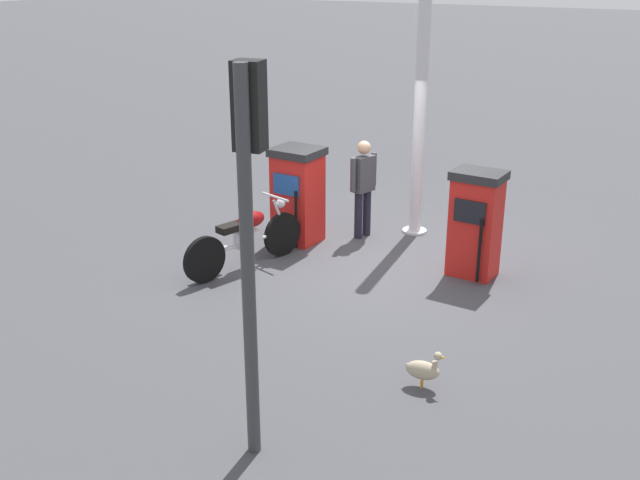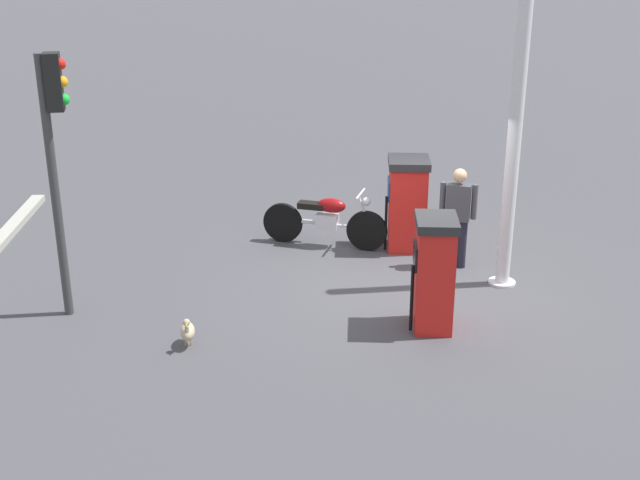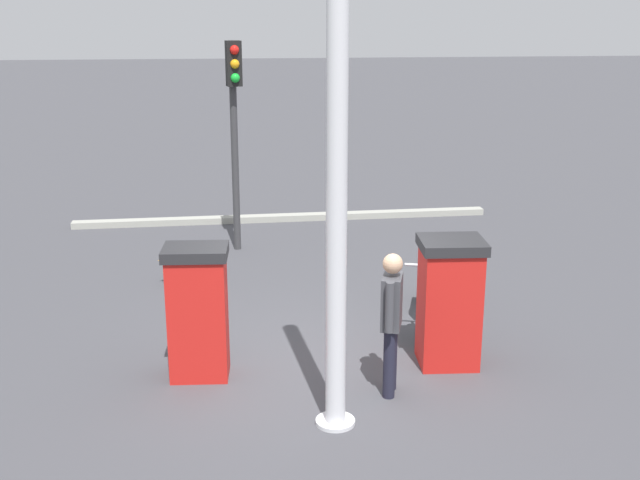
{
  "view_description": "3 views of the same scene",
  "coord_description": "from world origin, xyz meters",
  "px_view_note": "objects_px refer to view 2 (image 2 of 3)",
  "views": [
    {
      "loc": [
        9.62,
        4.23,
        4.29
      ],
      "look_at": [
        1.32,
        -0.26,
        0.7
      ],
      "focal_mm": 42.18,
      "sensor_mm": 36.0,
      "label": 1
    },
    {
      "loc": [
        1.58,
        11.21,
        4.99
      ],
      "look_at": [
        1.34,
        0.02,
        0.7
      ],
      "focal_mm": 46.28,
      "sensor_mm": 36.0,
      "label": 2
    },
    {
      "loc": [
        -8.41,
        1.04,
        4.01
      ],
      "look_at": [
        1.2,
        -0.09,
        1.17
      ],
      "focal_mm": 44.31,
      "sensor_mm": 36.0,
      "label": 3
    }
  ],
  "objects_px": {
    "fuel_pump_near": "(407,203)",
    "motorcycle_near_pump": "(326,219)",
    "roadside_traffic_light": "(55,141)",
    "fuel_pump_far": "(434,273)",
    "canopy_support_pole": "(514,139)",
    "wandering_duck": "(188,331)",
    "attendant_person": "(458,212)"
  },
  "relations": [
    {
      "from": "fuel_pump_far",
      "to": "canopy_support_pole",
      "type": "distance_m",
      "value": 2.34
    },
    {
      "from": "attendant_person",
      "to": "roadside_traffic_light",
      "type": "xyz_separation_m",
      "value": [
        5.5,
        1.54,
        1.52
      ]
    },
    {
      "from": "attendant_person",
      "to": "motorcycle_near_pump",
      "type": "bearing_deg",
      "value": -24.93
    },
    {
      "from": "attendant_person",
      "to": "canopy_support_pole",
      "type": "distance_m",
      "value": 1.58
    },
    {
      "from": "fuel_pump_near",
      "to": "motorcycle_near_pump",
      "type": "height_order",
      "value": "fuel_pump_near"
    },
    {
      "from": "roadside_traffic_light",
      "to": "canopy_support_pole",
      "type": "height_order",
      "value": "canopy_support_pole"
    },
    {
      "from": "motorcycle_near_pump",
      "to": "roadside_traffic_light",
      "type": "bearing_deg",
      "value": 34.92
    },
    {
      "from": "wandering_duck",
      "to": "roadside_traffic_light",
      "type": "bearing_deg",
      "value": -30.5
    },
    {
      "from": "fuel_pump_far",
      "to": "wandering_duck",
      "type": "distance_m",
      "value": 3.24
    },
    {
      "from": "fuel_pump_far",
      "to": "roadside_traffic_light",
      "type": "height_order",
      "value": "roadside_traffic_light"
    },
    {
      "from": "wandering_duck",
      "to": "canopy_support_pole",
      "type": "bearing_deg",
      "value": -157.26
    },
    {
      "from": "fuel_pump_far",
      "to": "roadside_traffic_light",
      "type": "bearing_deg",
      "value": -6.08
    },
    {
      "from": "fuel_pump_near",
      "to": "roadside_traffic_light",
      "type": "height_order",
      "value": "roadside_traffic_light"
    },
    {
      "from": "wandering_duck",
      "to": "motorcycle_near_pump",
      "type": "bearing_deg",
      "value": -118.1
    },
    {
      "from": "motorcycle_near_pump",
      "to": "roadside_traffic_light",
      "type": "height_order",
      "value": "roadside_traffic_light"
    },
    {
      "from": "fuel_pump_far",
      "to": "wandering_duck",
      "type": "height_order",
      "value": "fuel_pump_far"
    },
    {
      "from": "canopy_support_pole",
      "to": "fuel_pump_near",
      "type": "bearing_deg",
      "value": -49.87
    },
    {
      "from": "roadside_traffic_light",
      "to": "attendant_person",
      "type": "bearing_deg",
      "value": -164.41
    },
    {
      "from": "fuel_pump_near",
      "to": "attendant_person",
      "type": "distance_m",
      "value": 1.06
    },
    {
      "from": "fuel_pump_near",
      "to": "wandering_duck",
      "type": "distance_m",
      "value": 4.63
    },
    {
      "from": "wandering_duck",
      "to": "fuel_pump_near",
      "type": "bearing_deg",
      "value": -133.34
    },
    {
      "from": "attendant_person",
      "to": "fuel_pump_far",
      "type": "bearing_deg",
      "value": 71.99
    },
    {
      "from": "wandering_duck",
      "to": "attendant_person",
      "type": "bearing_deg",
      "value": -146.56
    },
    {
      "from": "wandering_duck",
      "to": "canopy_support_pole",
      "type": "distance_m",
      "value": 5.18
    },
    {
      "from": "roadside_traffic_light",
      "to": "canopy_support_pole",
      "type": "xyz_separation_m",
      "value": [
        -6.1,
        -0.86,
        -0.22
      ]
    },
    {
      "from": "fuel_pump_far",
      "to": "wandering_duck",
      "type": "xyz_separation_m",
      "value": [
        3.16,
        0.47,
        -0.56
      ]
    },
    {
      "from": "roadside_traffic_light",
      "to": "wandering_duck",
      "type": "bearing_deg",
      "value": 149.5
    },
    {
      "from": "fuel_pump_far",
      "to": "canopy_support_pole",
      "type": "bearing_deg",
      "value": -132.44
    },
    {
      "from": "fuel_pump_near",
      "to": "wandering_duck",
      "type": "height_order",
      "value": "fuel_pump_near"
    },
    {
      "from": "attendant_person",
      "to": "canopy_support_pole",
      "type": "height_order",
      "value": "canopy_support_pole"
    },
    {
      "from": "fuel_pump_near",
      "to": "fuel_pump_far",
      "type": "xyz_separation_m",
      "value": [
        0.0,
        2.87,
        0.01
      ]
    },
    {
      "from": "fuel_pump_near",
      "to": "attendant_person",
      "type": "relative_size",
      "value": 0.96
    }
  ]
}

